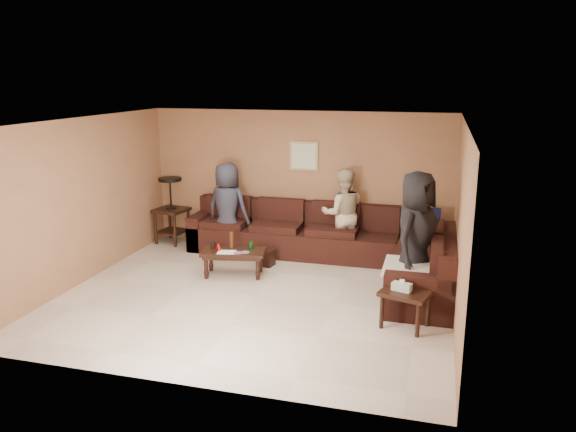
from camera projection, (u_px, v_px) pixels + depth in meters
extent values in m
plane|color=beige|center=(256.00, 295.00, 8.13)|extent=(5.50, 5.50, 0.00)
cube|color=silver|center=(254.00, 125.00, 7.54)|extent=(5.50, 5.00, 0.10)
cube|color=#996A48|center=(299.00, 180.00, 10.17)|extent=(5.50, 0.10, 2.50)
cube|color=#996A48|center=(174.00, 270.00, 5.49)|extent=(5.50, 0.10, 2.50)
cube|color=#996A48|center=(83.00, 201.00, 8.53)|extent=(0.10, 5.00, 2.50)
cube|color=#996A48|center=(460.00, 225.00, 7.13)|extent=(0.10, 5.00, 2.50)
cube|color=black|center=(292.00, 241.00, 10.00)|extent=(3.70, 0.90, 0.45)
cube|color=black|center=(297.00, 213.00, 10.20)|extent=(3.70, 0.24, 0.45)
cube|color=black|center=(202.00, 230.00, 10.41)|extent=(0.24, 0.90, 0.63)
cube|color=black|center=(421.00, 281.00, 8.06)|extent=(0.90, 2.00, 0.45)
cube|color=black|center=(447.00, 253.00, 7.86)|extent=(0.24, 2.00, 0.45)
cube|color=black|center=(419.00, 298.00, 7.21)|extent=(0.90, 0.24, 0.63)
cube|color=black|center=(426.00, 221.00, 9.28)|extent=(0.45, 0.14, 0.45)
cube|color=beige|center=(421.00, 268.00, 7.55)|extent=(1.00, 0.85, 0.04)
cube|color=black|center=(233.00, 252.00, 8.86)|extent=(1.07, 0.68, 0.05)
cube|color=black|center=(234.00, 255.00, 8.88)|extent=(0.99, 0.59, 0.05)
cylinder|color=black|center=(206.00, 268.00, 8.77)|extent=(0.06, 0.06, 0.36)
cylinder|color=black|center=(258.00, 269.00, 8.71)|extent=(0.06, 0.06, 0.36)
cylinder|color=black|center=(211.00, 260.00, 9.12)|extent=(0.06, 0.06, 0.36)
cylinder|color=black|center=(261.00, 261.00, 9.06)|extent=(0.06, 0.06, 0.36)
cylinder|color=red|center=(219.00, 247.00, 8.82)|extent=(0.07, 0.07, 0.12)
cylinder|color=#136E20|center=(251.00, 245.00, 8.91)|extent=(0.07, 0.07, 0.12)
cylinder|color=#3F1D0E|center=(232.00, 240.00, 8.93)|extent=(0.07, 0.07, 0.28)
cylinder|color=black|center=(213.00, 245.00, 8.94)|extent=(0.08, 0.08, 0.11)
cube|color=white|center=(227.00, 252.00, 8.76)|extent=(0.32, 0.27, 0.00)
cylinder|color=#CE4885|center=(238.00, 253.00, 8.72)|extent=(0.14, 0.14, 0.01)
cylinder|color=#CE4885|center=(245.00, 252.00, 8.75)|extent=(0.14, 0.14, 0.01)
cube|color=black|center=(171.00, 210.00, 10.57)|extent=(0.63, 0.63, 0.05)
cube|color=black|center=(172.00, 231.00, 10.67)|extent=(0.56, 0.56, 0.03)
cylinder|color=black|center=(156.00, 228.00, 10.54)|extent=(0.05, 0.05, 0.64)
cylinder|color=black|center=(175.00, 230.00, 10.36)|extent=(0.05, 0.05, 0.64)
cylinder|color=black|center=(170.00, 222.00, 10.93)|extent=(0.05, 0.05, 0.64)
cylinder|color=black|center=(189.00, 225.00, 10.75)|extent=(0.05, 0.05, 0.64)
cylinder|color=black|center=(171.00, 208.00, 10.56)|extent=(0.20, 0.20, 0.03)
cylinder|color=black|center=(171.00, 193.00, 10.49)|extent=(0.03, 0.03, 0.53)
cylinder|color=black|center=(170.00, 179.00, 10.43)|extent=(0.44, 0.44, 0.05)
cube|color=black|center=(406.00, 293.00, 7.01)|extent=(0.70, 0.63, 0.05)
cylinder|color=black|center=(382.00, 311.00, 7.03)|extent=(0.05, 0.05, 0.46)
cylinder|color=black|center=(418.00, 319.00, 6.79)|extent=(0.05, 0.05, 0.46)
cylinder|color=black|center=(393.00, 301.00, 7.33)|extent=(0.05, 0.05, 0.46)
cylinder|color=black|center=(428.00, 309.00, 7.09)|extent=(0.05, 0.05, 0.46)
cube|color=white|center=(402.00, 287.00, 7.00)|extent=(0.26, 0.18, 0.10)
cube|color=white|center=(402.00, 282.00, 6.98)|extent=(0.06, 0.04, 0.05)
cube|color=black|center=(267.00, 258.00, 9.38)|extent=(0.26, 0.26, 0.28)
cube|color=tan|center=(304.00, 156.00, 10.01)|extent=(0.52, 0.03, 0.52)
cube|color=silver|center=(304.00, 156.00, 10.00)|extent=(0.44, 0.01, 0.44)
imported|color=#2A2D3B|center=(228.00, 208.00, 9.96)|extent=(0.87, 0.64, 1.62)
imported|color=#C9B695|center=(343.00, 214.00, 9.67)|extent=(0.90, 0.79, 1.57)
imported|color=black|center=(416.00, 237.00, 7.76)|extent=(0.89, 1.06, 1.85)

